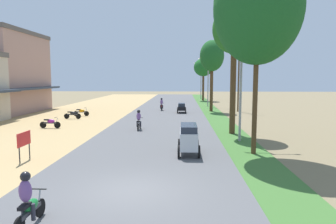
# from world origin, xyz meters

# --- Properties ---
(ground_plane) EXTENTS (180.00, 180.00, 0.00)m
(ground_plane) POSITION_xyz_m (0.00, 0.00, 0.00)
(ground_plane) COLOR #7A6B4C
(road_strip) EXTENTS (9.00, 140.00, 0.08)m
(road_strip) POSITION_xyz_m (0.00, 0.00, 0.04)
(road_strip) COLOR #565659
(road_strip) RESTS_ON ground
(median_strip) EXTENTS (2.40, 140.00, 0.06)m
(median_strip) POSITION_xyz_m (5.70, 0.00, 0.03)
(median_strip) COLOR #3D6B2D
(median_strip) RESTS_ON ground
(shophouse_mid) EXTENTS (7.70, 11.61, 10.10)m
(shophouse_mid) POSITION_xyz_m (-19.98, 26.37, 5.05)
(shophouse_mid) COLOR tan
(shophouse_mid) RESTS_ON ground
(parked_motorbike_nearest) EXTENTS (1.80, 0.54, 0.94)m
(parked_motorbike_nearest) POSITION_xyz_m (-9.30, 14.26, 0.55)
(parked_motorbike_nearest) COLOR black
(parked_motorbike_nearest) RESTS_ON dirt_shoulder
(parked_motorbike_second) EXTENTS (1.80, 0.54, 0.94)m
(parked_motorbike_second) POSITION_xyz_m (-9.57, 20.34, 0.55)
(parked_motorbike_second) COLOR black
(parked_motorbike_second) RESTS_ON dirt_shoulder
(parked_motorbike_third) EXTENTS (1.80, 0.54, 0.94)m
(parked_motorbike_third) POSITION_xyz_m (-9.48, 22.83, 0.55)
(parked_motorbike_third) COLOR black
(parked_motorbike_third) RESTS_ON dirt_shoulder
(street_signboard) EXTENTS (0.06, 1.30, 1.50)m
(street_signboard) POSITION_xyz_m (-6.16, 3.96, 1.11)
(street_signboard) COLOR #262628
(street_signboard) RESTS_ON dirt_shoulder
(median_tree_nearest) EXTENTS (4.77, 4.77, 11.10)m
(median_tree_nearest) POSITION_xyz_m (5.95, 6.07, 8.07)
(median_tree_nearest) COLOR #4C351E
(median_tree_nearest) RESTS_ON median_strip
(median_tree_second) EXTENTS (3.25, 3.25, 9.72)m
(median_tree_second) POSITION_xyz_m (5.76, 12.44, 7.81)
(median_tree_second) COLOR #4C351E
(median_tree_second) RESTS_ON median_strip
(median_tree_third) EXTENTS (3.07, 3.07, 9.05)m
(median_tree_third) POSITION_xyz_m (5.67, 28.52, 7.03)
(median_tree_third) COLOR #4C351E
(median_tree_third) RESTS_ON median_strip
(median_tree_fourth) EXTENTS (3.65, 3.65, 8.01)m
(median_tree_fourth) POSITION_xyz_m (5.93, 47.88, 6.32)
(median_tree_fourth) COLOR #4C351E
(median_tree_fourth) RESTS_ON median_strip
(streetlamp_near) EXTENTS (3.16, 0.20, 7.84)m
(streetlamp_near) POSITION_xyz_m (5.80, 9.54, 4.58)
(streetlamp_near) COLOR gray
(streetlamp_near) RESTS_ON median_strip
(streetlamp_mid) EXTENTS (3.16, 0.20, 7.36)m
(streetlamp_mid) POSITION_xyz_m (5.80, 35.42, 4.33)
(streetlamp_mid) COLOR gray
(streetlamp_mid) RESTS_ON median_strip
(streetlamp_far) EXTENTS (3.16, 0.20, 7.62)m
(streetlamp_far) POSITION_xyz_m (5.80, 52.91, 4.46)
(streetlamp_far) COLOR gray
(streetlamp_far) RESTS_ON median_strip
(utility_pole_near) EXTENTS (1.80, 0.20, 9.47)m
(utility_pole_near) POSITION_xyz_m (9.15, 28.89, 4.93)
(utility_pole_near) COLOR brown
(utility_pole_near) RESTS_ON ground
(car_van_silver) EXTENTS (1.19, 2.41, 1.67)m
(car_van_silver) POSITION_xyz_m (2.27, 5.71, 1.02)
(car_van_silver) COLOR #B7BCC1
(car_van_silver) RESTS_ON road_strip
(car_sedan_black) EXTENTS (1.10, 2.26, 1.19)m
(car_sedan_black) POSITION_xyz_m (1.85, 26.42, 0.74)
(car_sedan_black) COLOR black
(car_sedan_black) RESTS_ON road_strip
(motorbike_foreground_rider) EXTENTS (0.54, 1.80, 1.66)m
(motorbike_foreground_rider) POSITION_xyz_m (-2.40, -3.00, 0.86)
(motorbike_foreground_rider) COLOR black
(motorbike_foreground_rider) RESTS_ON road_strip
(motorbike_ahead_second) EXTENTS (0.54, 1.80, 1.66)m
(motorbike_ahead_second) POSITION_xyz_m (-1.63, 13.71, 0.86)
(motorbike_ahead_second) COLOR black
(motorbike_ahead_second) RESTS_ON road_strip
(motorbike_ahead_third) EXTENTS (0.54, 1.80, 1.66)m
(motorbike_ahead_third) POSITION_xyz_m (-0.79, 29.13, 0.86)
(motorbike_ahead_third) COLOR black
(motorbike_ahead_third) RESTS_ON road_strip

